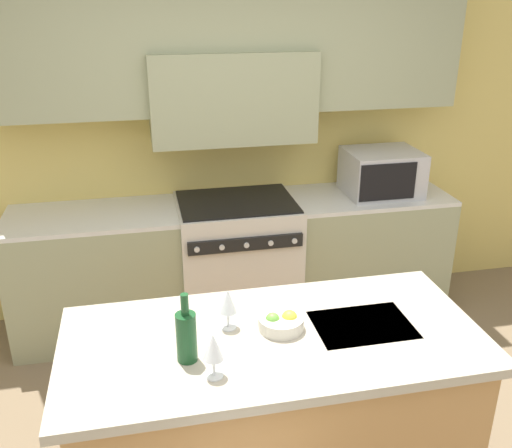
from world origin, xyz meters
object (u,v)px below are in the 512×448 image
(microwave, at_px, (382,172))
(fruit_bowl, at_px, (281,322))
(range_stove, at_px, (237,262))
(wine_bottle, at_px, (186,335))
(wine_glass_far, at_px, (228,302))
(wine_glass_near, at_px, (213,348))

(microwave, height_order, fruit_bowl, microwave)
(range_stove, relative_size, wine_bottle, 3.11)
(microwave, bearing_deg, fruit_bowl, -125.89)
(wine_bottle, distance_m, fruit_bowl, 0.46)
(range_stove, height_order, wine_glass_far, wine_glass_far)
(microwave, xyz_separation_m, wine_bottle, (-1.59, -1.75, -0.05))
(wine_glass_far, relative_size, fruit_bowl, 0.95)
(wine_glass_far, distance_m, fruit_bowl, 0.26)
(wine_bottle, distance_m, wine_glass_near, 0.16)
(wine_glass_near, xyz_separation_m, fruit_bowl, (0.34, 0.27, -0.10))
(wine_glass_near, bearing_deg, fruit_bowl, 38.69)
(range_stove, distance_m, microwave, 1.24)
(range_stove, relative_size, wine_glass_near, 4.94)
(microwave, xyz_separation_m, fruit_bowl, (-1.16, -1.61, -0.13))
(range_stove, bearing_deg, wine_glass_near, -102.77)
(wine_bottle, xyz_separation_m, wine_glass_far, (0.20, 0.20, 0.02))
(range_stove, relative_size, microwave, 1.81)
(wine_glass_far, bearing_deg, wine_bottle, -135.52)
(microwave, bearing_deg, range_stove, -179.01)
(wine_bottle, relative_size, wine_glass_far, 1.58)
(microwave, xyz_separation_m, wine_glass_near, (-1.50, -1.88, -0.03))
(wine_glass_far, xyz_separation_m, fruit_bowl, (0.23, -0.06, -0.10))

